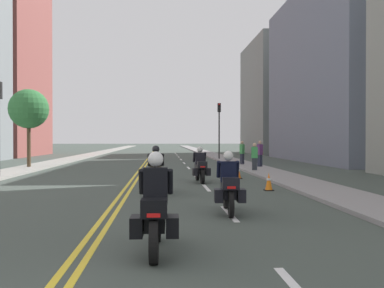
{
  "coord_description": "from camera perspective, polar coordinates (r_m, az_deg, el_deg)",
  "views": [
    {
      "loc": [
        1.32,
        -3.24,
        1.89
      ],
      "look_at": [
        2.38,
        12.87,
        1.71
      ],
      "focal_mm": 41.92,
      "sensor_mm": 36.0,
      "label": 1
    }
  ],
  "objects": [
    {
      "name": "centreline_yellow_inner",
      "position": [
        51.29,
        -5.37,
        -1.48
      ],
      "size": [
        0.12,
        132.0,
        0.01
      ],
      "primitive_type": "cube",
      "color": "yellow",
      "rests_on": "ground"
    },
    {
      "name": "motorcycle_0",
      "position": [
        7.51,
        -4.67,
        -8.75
      ],
      "size": [
        0.77,
        2.17,
        1.69
      ],
      "rotation": [
        0.0,
        0.0,
        -0.02
      ],
      "color": "black",
      "rests_on": "ground"
    },
    {
      "name": "lane_dashes_white",
      "position": [
        32.34,
        -0.76,
        -2.72
      ],
      "size": [
        0.14,
        56.4,
        0.01
      ],
      "color": "silver",
      "rests_on": "ground"
    },
    {
      "name": "pedestrian_0",
      "position": [
        31.87,
        6.39,
        -1.14
      ],
      "size": [
        0.39,
        0.42,
        1.76
      ],
      "rotation": [
        0.0,
        0.0,
        4.06
      ],
      "color": "#242633",
      "rests_on": "ground"
    },
    {
      "name": "traffic_cone_1",
      "position": [
        21.55,
        5.87,
        -3.58
      ],
      "size": [
        0.37,
        0.37,
        0.63
      ],
      "color": "black",
      "rests_on": "ground"
    },
    {
      "name": "ground_plane",
      "position": [
        51.29,
        -5.23,
        -1.49
      ],
      "size": [
        264.0,
        264.0,
        0.0
      ],
      "primitive_type": "plane",
      "color": "#3D4740"
    },
    {
      "name": "motorcycle_1",
      "position": [
        11.44,
        4.69,
        -5.55
      ],
      "size": [
        0.78,
        2.12,
        1.59
      ],
      "rotation": [
        0.0,
        0.0,
        -0.06
      ],
      "color": "black",
      "rests_on": "ground"
    },
    {
      "name": "centreline_yellow_outer",
      "position": [
        51.29,
        -5.1,
        -1.48
      ],
      "size": [
        0.12,
        132.0,
        0.01
      ],
      "primitive_type": "cube",
      "color": "yellow",
      "rests_on": "ground"
    },
    {
      "name": "building_right_2",
      "position": [
        60.29,
        11.62,
        5.73
      ],
      "size": [
        8.97,
        14.95,
        14.52
      ],
      "color": "slate",
      "rests_on": "ground"
    },
    {
      "name": "sidewalk_right",
      "position": [
        51.6,
        2.68,
        -1.4
      ],
      "size": [
        2.17,
        144.0,
        0.12
      ],
      "primitive_type": "cube",
      "color": "gray",
      "rests_on": "ground"
    },
    {
      "name": "street_tree_0",
      "position": [
        30.58,
        -20.06,
        4.18
      ],
      "size": [
        2.52,
        2.52,
        5.09
      ],
      "color": "#493825",
      "rests_on": "ground"
    },
    {
      "name": "pedestrian_1",
      "position": [
        25.93,
        7.97,
        -1.66
      ],
      "size": [
        0.4,
        0.3,
        1.67
      ],
      "rotation": [
        0.0,
        0.0,
        2.88
      ],
      "color": "#262B32",
      "rests_on": "ground"
    },
    {
      "name": "traffic_cone_0",
      "position": [
        16.73,
        9.74,
        -4.75
      ],
      "size": [
        0.34,
        0.34,
        0.66
      ],
      "color": "black",
      "rests_on": "ground"
    },
    {
      "name": "motorcycle_2",
      "position": [
        15.69,
        -4.63,
        -3.82
      ],
      "size": [
        0.76,
        2.2,
        1.67
      ],
      "rotation": [
        0.0,
        0.0,
        -0.0
      ],
      "color": "black",
      "rests_on": "ground"
    },
    {
      "name": "traffic_light_far",
      "position": [
        40.55,
        3.47,
        2.94
      ],
      "size": [
        0.28,
        0.38,
        5.14
      ],
      "color": "black",
      "rests_on": "ground"
    },
    {
      "name": "pedestrian_2",
      "position": [
        29.18,
        8.64,
        -1.27
      ],
      "size": [
        0.47,
        0.44,
        1.79
      ],
      "rotation": [
        0.0,
        0.0,
        0.72
      ],
      "color": "#212536",
      "rests_on": "ground"
    },
    {
      "name": "traffic_cone_2",
      "position": [
        23.42,
        5.53,
        -3.03
      ],
      "size": [
        0.37,
        0.37,
        0.81
      ],
      "color": "black",
      "rests_on": "ground"
    },
    {
      "name": "sidewalk_left",
      "position": [
        51.96,
        -13.09,
        -1.41
      ],
      "size": [
        2.17,
        144.0,
        0.12
      ],
      "primitive_type": "cube",
      "color": "gray",
      "rests_on": "ground"
    },
    {
      "name": "motorcycle_3",
      "position": [
        19.6,
        1.05,
        -3.04
      ],
      "size": [
        0.78,
        2.18,
        1.56
      ],
      "rotation": [
        0.0,
        0.0,
        0.06
      ],
      "color": "black",
      "rests_on": "ground"
    },
    {
      "name": "building_right_1",
      "position": [
        40.39,
        17.8,
        8.36
      ],
      "size": [
        6.52,
        20.77,
        14.68
      ],
      "color": "slate",
      "rests_on": "ground"
    }
  ]
}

